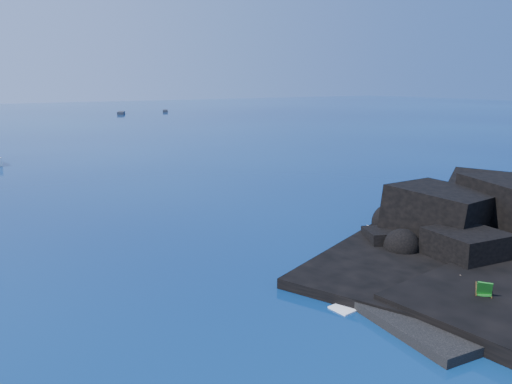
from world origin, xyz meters
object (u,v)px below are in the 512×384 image
at_px(sunbather, 454,280).
at_px(distant_boat_b, 165,112).
at_px(deck_chair, 484,285).
at_px(distant_boat_a, 121,114).

height_order(sunbather, distant_boat_b, sunbather).
bearing_deg(sunbather, deck_chair, -98.40).
relative_size(deck_chair, sunbather, 0.81).
bearing_deg(deck_chair, sunbather, 49.98).
bearing_deg(sunbather, distant_boat_a, 76.11).
relative_size(sunbather, distant_boat_a, 0.35).
relative_size(deck_chair, distant_boat_b, 0.33).
height_order(deck_chair, sunbather, deck_chair).
relative_size(distant_boat_a, distant_boat_b, 1.16).
height_order(sunbather, distant_boat_a, sunbather).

